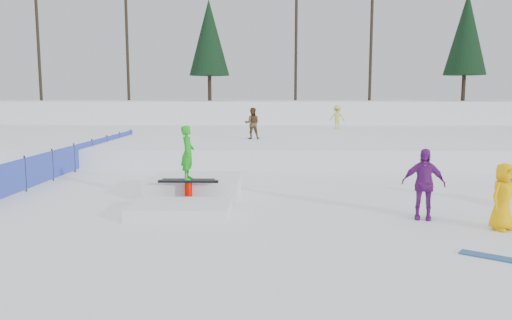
{
  "coord_description": "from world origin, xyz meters",
  "views": [
    {
      "loc": [
        0.9,
        -11.85,
        2.94
      ],
      "look_at": [
        0.5,
        2.0,
        1.1
      ],
      "focal_mm": 35.0,
      "sensor_mm": 36.0,
      "label": 1
    }
  ],
  "objects_px": {
    "walker_ygreen": "(337,117)",
    "spectator_purple": "(423,184)",
    "jib_rail_feature": "(192,189)",
    "safety_fence": "(74,158)",
    "walker_olive": "(252,123)",
    "spectator_yellow": "(503,197)"
  },
  "relations": [
    {
      "from": "safety_fence",
      "to": "walker_ygreen",
      "type": "bearing_deg",
      "value": 46.86
    },
    {
      "from": "spectator_purple",
      "to": "jib_rail_feature",
      "type": "height_order",
      "value": "jib_rail_feature"
    },
    {
      "from": "spectator_purple",
      "to": "safety_fence",
      "type": "bearing_deg",
      "value": 163.74
    },
    {
      "from": "walker_ygreen",
      "to": "spectator_purple",
      "type": "height_order",
      "value": "walker_ygreen"
    },
    {
      "from": "safety_fence",
      "to": "spectator_purple",
      "type": "bearing_deg",
      "value": -31.78
    },
    {
      "from": "jib_rail_feature",
      "to": "walker_olive",
      "type": "bearing_deg",
      "value": 82.69
    },
    {
      "from": "walker_olive",
      "to": "jib_rail_feature",
      "type": "height_order",
      "value": "walker_olive"
    },
    {
      "from": "jib_rail_feature",
      "to": "walker_ygreen",
      "type": "bearing_deg",
      "value": 69.92
    },
    {
      "from": "safety_fence",
      "to": "spectator_yellow",
      "type": "relative_size",
      "value": 10.88
    },
    {
      "from": "walker_olive",
      "to": "spectator_purple",
      "type": "height_order",
      "value": "walker_olive"
    },
    {
      "from": "safety_fence",
      "to": "spectator_yellow",
      "type": "height_order",
      "value": "spectator_yellow"
    },
    {
      "from": "safety_fence",
      "to": "spectator_yellow",
      "type": "bearing_deg",
      "value": -31.81
    },
    {
      "from": "walker_ygreen",
      "to": "jib_rail_feature",
      "type": "bearing_deg",
      "value": 69.12
    },
    {
      "from": "walker_ygreen",
      "to": "jib_rail_feature",
      "type": "distance_m",
      "value": 18.26
    },
    {
      "from": "walker_ygreen",
      "to": "spectator_purple",
      "type": "relative_size",
      "value": 0.86
    },
    {
      "from": "walker_olive",
      "to": "jib_rail_feature",
      "type": "distance_m",
      "value": 10.38
    },
    {
      "from": "walker_ygreen",
      "to": "spectator_purple",
      "type": "xyz_separation_m",
      "value": [
        -0.47,
        -19.06,
        -0.68
      ]
    },
    {
      "from": "safety_fence",
      "to": "walker_olive",
      "type": "height_order",
      "value": "walker_olive"
    },
    {
      "from": "safety_fence",
      "to": "jib_rail_feature",
      "type": "distance_m",
      "value": 7.14
    },
    {
      "from": "walker_olive",
      "to": "walker_ygreen",
      "type": "relative_size",
      "value": 1.03
    },
    {
      "from": "safety_fence",
      "to": "walker_olive",
      "type": "distance_m",
      "value": 8.51
    },
    {
      "from": "safety_fence",
      "to": "jib_rail_feature",
      "type": "bearing_deg",
      "value": -43.0
    }
  ]
}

